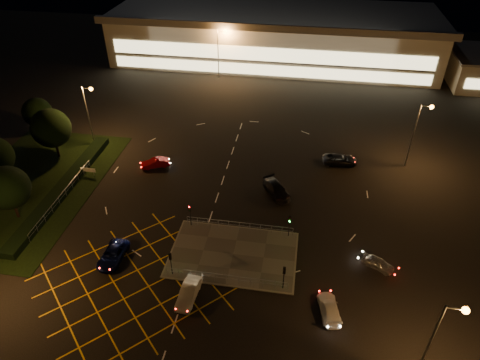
% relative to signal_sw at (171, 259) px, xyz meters
% --- Properties ---
extents(ground, '(180.00, 180.00, 0.00)m').
position_rel_signal_sw_xyz_m(ground, '(4.00, 5.99, -2.37)').
color(ground, black).
rests_on(ground, ground).
extents(pedestrian_island, '(14.00, 9.00, 0.12)m').
position_rel_signal_sw_xyz_m(pedestrian_island, '(6.00, 3.99, -2.31)').
color(pedestrian_island, '#4C4944').
rests_on(pedestrian_island, ground).
extents(grass_verge, '(18.00, 30.00, 0.08)m').
position_rel_signal_sw_xyz_m(grass_verge, '(-24.00, 11.99, -2.33)').
color(grass_verge, black).
rests_on(grass_verge, ground).
extents(hedge, '(2.00, 26.00, 1.00)m').
position_rel_signal_sw_xyz_m(hedge, '(-19.00, 11.99, -1.87)').
color(hedge, black).
rests_on(hedge, ground).
extents(supermarket, '(72.00, 26.50, 10.50)m').
position_rel_signal_sw_xyz_m(supermarket, '(4.00, 67.95, 2.95)').
color(supermarket, beige).
rests_on(supermarket, ground).
extents(streetlight_se, '(1.78, 0.56, 10.03)m').
position_rel_signal_sw_xyz_m(streetlight_se, '(24.44, -8.01, 4.20)').
color(streetlight_se, slate).
rests_on(streetlight_se, ground).
extents(streetlight_nw, '(1.78, 0.56, 10.03)m').
position_rel_signal_sw_xyz_m(streetlight_nw, '(-19.56, 23.99, 4.20)').
color(streetlight_nw, slate).
rests_on(streetlight_nw, ground).
extents(streetlight_ne, '(1.78, 0.56, 10.03)m').
position_rel_signal_sw_xyz_m(streetlight_ne, '(28.44, 25.99, 4.20)').
color(streetlight_ne, slate).
rests_on(streetlight_ne, ground).
extents(streetlight_far_left, '(1.78, 0.56, 10.03)m').
position_rel_signal_sw_xyz_m(streetlight_far_left, '(-5.56, 53.99, 4.20)').
color(streetlight_far_left, slate).
rests_on(streetlight_far_left, ground).
extents(streetlight_far_right, '(1.78, 0.56, 10.03)m').
position_rel_signal_sw_xyz_m(streetlight_far_right, '(34.44, 55.99, 4.20)').
color(streetlight_far_right, slate).
rests_on(streetlight_far_right, ground).
extents(signal_sw, '(0.28, 0.30, 3.15)m').
position_rel_signal_sw_xyz_m(signal_sw, '(0.00, 0.00, 0.00)').
color(signal_sw, black).
rests_on(signal_sw, pedestrian_island).
extents(signal_se, '(0.28, 0.30, 3.15)m').
position_rel_signal_sw_xyz_m(signal_se, '(12.00, 0.00, 0.00)').
color(signal_se, black).
rests_on(signal_se, pedestrian_island).
extents(signal_nw, '(0.28, 0.30, 3.15)m').
position_rel_signal_sw_xyz_m(signal_nw, '(0.00, 7.99, 0.00)').
color(signal_nw, black).
rests_on(signal_nw, pedestrian_island).
extents(signal_ne, '(0.28, 0.30, 3.15)m').
position_rel_signal_sw_xyz_m(signal_ne, '(12.00, 7.99, 0.00)').
color(signal_ne, black).
rests_on(signal_ne, pedestrian_island).
extents(tree_c, '(5.76, 5.76, 7.84)m').
position_rel_signal_sw_xyz_m(tree_c, '(-24.00, 19.99, 2.59)').
color(tree_c, black).
rests_on(tree_c, ground).
extents(tree_d, '(4.68, 4.68, 6.37)m').
position_rel_signal_sw_xyz_m(tree_d, '(-30.00, 25.99, 1.65)').
color(tree_d, black).
rests_on(tree_d, ground).
extents(tree_e, '(5.40, 5.40, 7.35)m').
position_rel_signal_sw_xyz_m(tree_e, '(-22.00, 5.99, 2.28)').
color(tree_e, black).
rests_on(tree_e, ground).
extents(car_queue_white, '(1.86, 4.53, 1.46)m').
position_rel_signal_sw_xyz_m(car_queue_white, '(2.58, -2.74, -1.64)').
color(car_queue_white, '#BBBBBB').
rests_on(car_queue_white, ground).
extents(car_left_blue, '(2.37, 4.97, 1.37)m').
position_rel_signal_sw_xyz_m(car_left_blue, '(-7.22, 1.08, -1.68)').
color(car_left_blue, '#0B1446').
rests_on(car_left_blue, ground).
extents(car_far_dkgrey, '(4.61, 5.57, 1.52)m').
position_rel_signal_sw_xyz_m(car_far_dkgrey, '(9.77, 16.10, -1.61)').
color(car_far_dkgrey, black).
rests_on(car_far_dkgrey, ground).
extents(car_right_silver, '(3.86, 2.96, 1.23)m').
position_rel_signal_sw_xyz_m(car_right_silver, '(22.08, 4.73, -1.75)').
color(car_right_silver, silver).
rests_on(car_right_silver, ground).
extents(car_circ_red, '(4.28, 2.99, 1.34)m').
position_rel_signal_sw_xyz_m(car_circ_red, '(-8.48, 19.73, -1.70)').
color(car_circ_red, maroon).
rests_on(car_circ_red, ground).
extents(car_east_grey, '(5.27, 2.78, 1.41)m').
position_rel_signal_sw_xyz_m(car_east_grey, '(18.41, 25.05, -1.66)').
color(car_east_grey, black).
rests_on(car_east_grey, ground).
extents(car_approach_white, '(2.66, 4.68, 1.28)m').
position_rel_signal_sw_xyz_m(car_approach_white, '(16.74, -2.23, -1.73)').
color(car_approach_white, silver).
rests_on(car_approach_white, ground).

